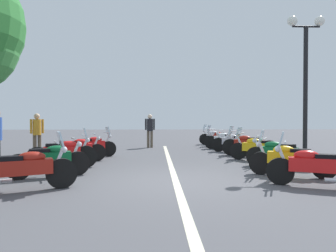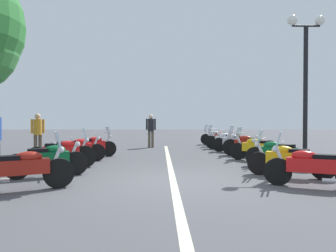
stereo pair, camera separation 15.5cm
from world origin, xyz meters
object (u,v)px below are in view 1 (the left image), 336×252
motorcycle_right_row_3 (258,148)px  motorcycle_right_row_0 (314,166)px  motorcycle_right_row_4 (248,144)px  motorcycle_right_row_5 (235,142)px  street_lamp_twin_globe (306,63)px  motorcycle_left_row_0 (24,169)px  motorcycle_left_row_4 (91,146)px  bystander_0 (150,128)px  motorcycle_right_row_7 (221,139)px  motorcycle_left_row_3 (76,149)px  bystander_2 (37,131)px  motorcycle_left_row_2 (63,153)px  motorcycle_right_row_6 (226,140)px  motorcycle_right_row_2 (278,153)px  motorcycle_left_row_1 (50,159)px  motorcycle_right_row_1 (290,159)px  motorcycle_right_row_8 (215,137)px

motorcycle_right_row_3 → motorcycle_right_row_0: bearing=122.8°
motorcycle_right_row_4 → motorcycle_right_row_5: size_ratio=0.98×
motorcycle_right_row_3 → street_lamp_twin_globe: street_lamp_twin_globe is taller
motorcycle_left_row_0 → motorcycle_left_row_4: 5.62m
motorcycle_right_row_4 → street_lamp_twin_globe: (-2.19, -1.19, 2.82)m
motorcycle_left_row_0 → bystander_0: size_ratio=1.13×
motorcycle_right_row_5 → motorcycle_right_row_7: bearing=-61.0°
motorcycle_left_row_0 → motorcycle_left_row_3: bearing=66.2°
bystander_0 → motorcycle_right_row_5: bearing=-118.0°
motorcycle_left_row_4 → bystander_2: bystander_2 is taller
bystander_0 → bystander_2: (-3.58, 4.47, -0.03)m
motorcycle_left_row_4 → motorcycle_right_row_4: motorcycle_right_row_4 is taller
motorcycle_left_row_2 → street_lamp_twin_globe: 8.15m
motorcycle_right_row_3 → motorcycle_right_row_4: bearing=-57.3°
motorcycle_right_row_6 → motorcycle_right_row_4: bearing=123.3°
motorcycle_right_row_2 → bystander_0: size_ratio=0.98×
motorcycle_left_row_1 → motorcycle_right_row_0: bearing=-35.9°
motorcycle_right_row_3 → motorcycle_right_row_2: bearing=128.8°
motorcycle_left_row_4 → motorcycle_right_row_7: motorcycle_left_row_4 is taller
motorcycle_right_row_4 → bystander_0: bystander_0 is taller
motorcycle_right_row_1 → motorcycle_right_row_7: same height
motorcycle_left_row_2 → motorcycle_right_row_7: (6.91, -6.25, -0.02)m
motorcycle_right_row_6 → motorcycle_right_row_8: 2.74m
motorcycle_right_row_3 → motorcycle_left_row_3: bearing=35.7°
motorcycle_right_row_6 → motorcycle_left_row_2: bearing=70.7°
motorcycle_right_row_7 → motorcycle_right_row_8: motorcycle_right_row_8 is taller
motorcycle_right_row_5 → street_lamp_twin_globe: (-3.68, -1.34, 2.84)m
motorcycle_right_row_1 → bystander_0: (8.33, 3.76, 0.58)m
bystander_0 → street_lamp_twin_globe: bearing=-134.6°
motorcycle_left_row_1 → motorcycle_left_row_0: bearing=-112.5°
motorcycle_left_row_1 → bystander_2: (4.61, 2.13, 0.56)m
motorcycle_left_row_3 → street_lamp_twin_globe: size_ratio=0.41×
motorcycle_right_row_6 → bystander_2: 8.59m
motorcycle_right_row_4 → bystander_2: 8.51m
motorcycle_left_row_0 → motorcycle_left_row_4: size_ratio=1.06×
motorcycle_left_row_0 → street_lamp_twin_globe: street_lamp_twin_globe is taller
motorcycle_right_row_1 → motorcycle_right_row_2: 1.41m
motorcycle_right_row_3 → motorcycle_right_row_5: motorcycle_right_row_3 is taller
motorcycle_left_row_2 → motorcycle_left_row_4: size_ratio=1.05×
motorcycle_right_row_3 → motorcycle_right_row_8: bearing=-53.1°
motorcycle_left_row_0 → motorcycle_right_row_7: (9.82, -6.14, -0.01)m
motorcycle_right_row_4 → motorcycle_right_row_7: size_ratio=1.03×
motorcycle_left_row_0 → motorcycle_right_row_6: size_ratio=1.00×
motorcycle_right_row_7 → motorcycle_right_row_8: bearing=-57.3°
motorcycle_right_row_8 → motorcycle_right_row_2: bearing=120.6°
motorcycle_right_row_5 → bystander_0: bearing=-5.5°
motorcycle_left_row_2 → motorcycle_right_row_6: (5.62, -6.20, -0.01)m
motorcycle_left_row_4 → motorcycle_right_row_8: (5.67, -5.96, 0.01)m
motorcycle_right_row_0 → motorcycle_left_row_0: bearing=25.0°
motorcycle_right_row_0 → motorcycle_right_row_7: bearing=-67.4°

